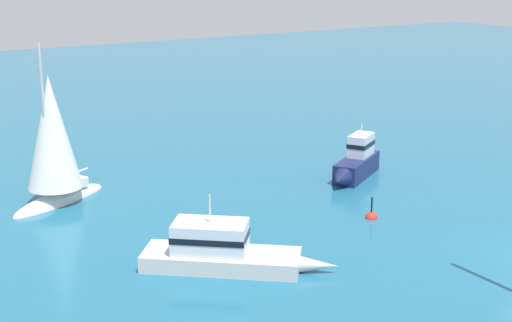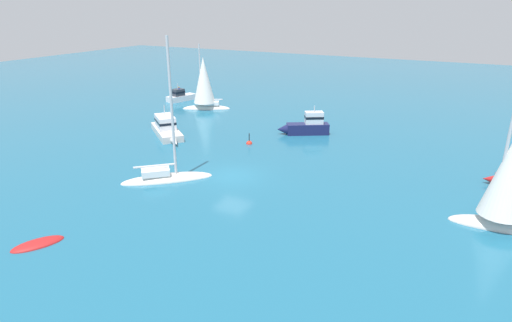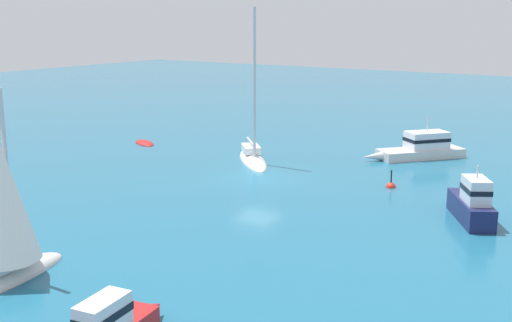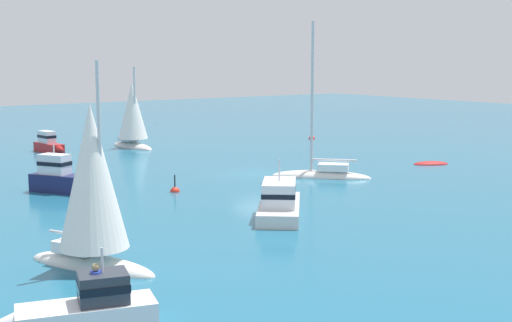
# 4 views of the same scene
# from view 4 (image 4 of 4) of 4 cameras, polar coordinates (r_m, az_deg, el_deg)

# --- Properties ---
(ground_plane) EXTENTS (160.00, 160.00, 0.00)m
(ground_plane) POSITION_cam_4_polar(r_m,az_deg,el_deg) (47.58, -0.30, -1.05)
(ground_plane) COLOR #1E607F
(launch) EXTENTS (4.44, 1.54, 1.76)m
(launch) POSITION_cam_4_polar(r_m,az_deg,el_deg) (61.16, -16.68, 1.37)
(launch) COLOR #B21E1E
(launch) RESTS_ON ground
(motor_cruiser) EXTENTS (4.96, 3.60, 2.87)m
(motor_cruiser) POSITION_cam_4_polar(r_m,az_deg,el_deg) (42.24, -15.46, -1.41)
(motor_cruiser) COLOR #191E4C
(motor_cruiser) RESTS_ON ground
(launch_1) EXTENTS (6.60, 5.82, 2.92)m
(launch_1) POSITION_cam_4_polar(r_m,az_deg,el_deg) (34.87, 1.95, -3.34)
(launch_1) COLOR silver
(launch_1) RESTS_ON ground
(yacht) EXTENTS (5.80, 3.88, 8.27)m
(yacht) POSITION_cam_4_polar(r_m,az_deg,el_deg) (26.53, -13.38, -2.60)
(yacht) COLOR silver
(yacht) RESTS_ON ground
(powerboat) EXTENTS (2.48, 5.05, 2.39)m
(powerboat) POSITION_cam_4_polar(r_m,az_deg,el_deg) (21.29, -13.94, -11.68)
(powerboat) COLOR white
(powerboat) RESTS_ON ground
(sailboat) EXTENTS (5.94, 2.88, 7.65)m
(sailboat) POSITION_cam_4_polar(r_m,az_deg,el_deg) (62.35, -10.15, 3.43)
(sailboat) COLOR silver
(sailboat) RESTS_ON ground
(rib) EXTENTS (2.23, 2.92, 0.46)m
(rib) POSITION_cam_4_polar(r_m,az_deg,el_deg) (53.45, 14.22, -0.26)
(rib) COLOR #B21E1E
(rib) RESTS_ON ground
(sloop) EXTENTS (5.93, 5.65, 10.73)m
(sloop) POSITION_cam_4_polar(r_m,az_deg,el_deg) (46.31, 5.47, -1.04)
(sloop) COLOR silver
(sloop) RESTS_ON ground
(channel_buoy) EXTENTS (0.58, 0.58, 1.30)m
(channel_buoy) POSITION_cam_4_polar(r_m,az_deg,el_deg) (41.45, -6.70, -2.51)
(channel_buoy) COLOR red
(channel_buoy) RESTS_ON ground
(mooring_buoy) EXTENTS (0.62, 0.62, 1.36)m
(mooring_buoy) POSITION_cam_4_polar(r_m,az_deg,el_deg) (68.58, 4.62, 1.85)
(mooring_buoy) COLOR red
(mooring_buoy) RESTS_ON ground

